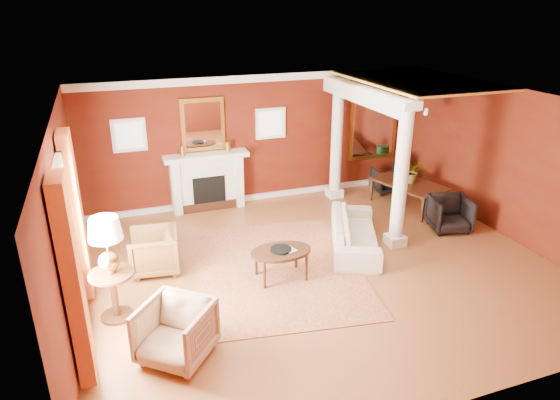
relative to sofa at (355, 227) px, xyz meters
name	(u,v)px	position (x,y,z in m)	size (l,w,h in m)	color
ground	(321,267)	(-0.92, -0.49, -0.41)	(8.00, 8.00, 0.00)	brown
room_shell	(325,158)	(-0.92, -0.49, 1.61)	(8.04, 7.04, 2.92)	#511C0B
fireplace	(207,181)	(-2.22, 2.83, 0.23)	(1.85, 0.42, 1.29)	white
overmantel_mirror	(203,125)	(-2.22, 2.96, 1.49)	(0.95, 0.07, 1.15)	gold
flank_window_left	(129,135)	(-3.77, 2.98, 1.39)	(0.70, 0.07, 0.70)	white
flank_window_right	(271,123)	(-0.67, 2.98, 1.39)	(0.70, 0.07, 0.70)	white
left_window	(73,244)	(-4.81, -1.09, 1.01)	(0.21, 2.55, 2.60)	white
column_front	(401,175)	(0.78, -0.19, 1.01)	(0.36, 0.36, 2.80)	white
column_back	(337,139)	(0.78, 2.51, 1.01)	(0.36, 0.36, 2.80)	white
header_beam	(363,95)	(0.78, 1.41, 2.21)	(0.30, 3.20, 0.32)	white
amber_ceiling	(417,80)	(1.93, 1.26, 2.46)	(2.30, 3.40, 0.04)	#EDB145
dining_mirror	(373,125)	(1.98, 2.96, 1.14)	(1.30, 0.07, 1.70)	gold
chandelier	(415,110)	(1.98, 1.31, 1.84)	(0.60, 0.62, 0.75)	#A47C33
crown_trim	(259,78)	(-0.92, 2.97, 2.41)	(8.00, 0.08, 0.16)	white
base_trim	(261,196)	(-0.92, 2.97, -0.35)	(8.00, 0.08, 0.12)	white
rug	(278,268)	(-1.65, -0.30, -0.40)	(2.79, 3.71, 0.01)	maroon
sofa	(355,227)	(0.00, 0.00, 0.00)	(2.11, 0.62, 0.82)	#F3E3CC
armchair_leopard	(154,249)	(-3.69, 0.38, 0.00)	(0.81, 0.75, 0.83)	black
armchair_stripe	(175,329)	(-3.69, -2.04, 0.03)	(0.85, 0.80, 0.88)	tan
coffee_table	(281,253)	(-1.71, -0.61, 0.07)	(1.05, 1.05, 0.53)	black
coffee_book	(285,245)	(-1.66, -0.68, 0.24)	(0.18, 0.02, 0.24)	black
side_table	(108,251)	(-4.40, -0.83, 0.70)	(0.65, 0.65, 1.62)	black
dining_table	(409,187)	(2.09, 1.36, 0.06)	(1.68, 0.59, 0.94)	black
dining_chair_near	(450,212)	(2.18, 0.03, -0.02)	(0.75, 0.71, 0.78)	black
dining_chair_far	(387,179)	(2.13, 2.39, -0.08)	(0.64, 0.60, 0.66)	black
green_urn	(401,175)	(2.58, 2.46, -0.08)	(0.36, 0.36, 0.85)	#15431D
potted_plant	(413,159)	(2.10, 1.37, 0.73)	(0.48, 0.53, 0.42)	#26591E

